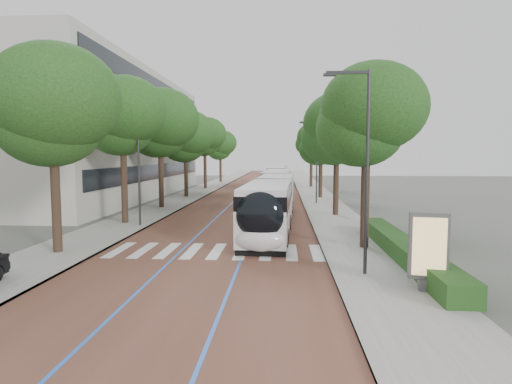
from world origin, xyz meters
TOP-DOWN VIEW (x-y plane):
  - ground at (0.00, 0.00)m, footprint 160.00×160.00m
  - road at (0.00, 40.00)m, footprint 11.00×140.00m
  - sidewalk_left at (-7.50, 40.00)m, footprint 4.00×140.00m
  - sidewalk_right at (7.50, 40.00)m, footprint 4.00×140.00m
  - kerb_left at (-5.60, 40.00)m, footprint 0.20×140.00m
  - kerb_right at (5.60, 40.00)m, footprint 0.20×140.00m
  - zebra_crossing at (0.20, 1.00)m, footprint 10.55×3.60m
  - lane_line_left at (-1.60, 40.00)m, footprint 0.12×126.00m
  - lane_line_right at (1.60, 40.00)m, footprint 0.12×126.00m
  - office_building at (-19.47, 28.00)m, footprint 18.11×40.00m
  - hedge at (9.10, 0.00)m, footprint 1.20×14.00m
  - streetlight_near at (6.62, -3.00)m, footprint 1.82×0.20m
  - streetlight_far at (6.62, 22.00)m, footprint 1.82×0.20m
  - lamp_post_left at (-6.10, 8.00)m, footprint 0.14×0.14m
  - trees_left at (-7.50, 22.97)m, footprint 6.49×60.64m
  - trees_right at (7.70, 19.99)m, footprint 5.92×47.08m
  - lead_bus at (2.78, 8.29)m, footprint 3.26×18.48m
  - bus_queued_0 at (2.82, 23.87)m, footprint 3.01×12.49m
  - bus_queued_1 at (2.49, 37.72)m, footprint 2.92×12.47m
  - bus_queued_2 at (2.87, 50.95)m, footprint 3.05×12.49m
  - ad_panel at (8.59, -4.97)m, footprint 1.36×0.61m

SIDE VIEW (x-z plane):
  - ground at x=0.00m, z-range 0.00..0.00m
  - road at x=0.00m, z-range 0.00..0.02m
  - lane_line_left at x=-1.60m, z-range 0.02..0.03m
  - lane_line_right at x=1.60m, z-range 0.02..0.03m
  - zebra_crossing at x=0.20m, z-range 0.02..0.03m
  - sidewalk_left at x=-7.50m, z-range 0.00..0.12m
  - sidewalk_right at x=7.50m, z-range 0.00..0.12m
  - kerb_left at x=-5.60m, z-range -0.01..0.13m
  - kerb_right at x=5.60m, z-range -0.01..0.13m
  - hedge at x=9.10m, z-range 0.12..0.92m
  - ad_panel at x=8.59m, z-range 0.19..2.93m
  - bus_queued_0 at x=2.82m, z-range 0.02..3.22m
  - bus_queued_1 at x=2.49m, z-range 0.02..3.22m
  - bus_queued_2 at x=2.87m, z-range 0.02..3.22m
  - lead_bus at x=2.78m, z-range 0.03..3.23m
  - lamp_post_left at x=-6.10m, z-range 0.12..8.12m
  - streetlight_near at x=6.62m, z-range 0.82..8.82m
  - streetlight_far at x=6.62m, z-range 0.82..8.82m
  - trees_right at x=7.70m, z-range 1.94..11.12m
  - trees_left at x=-7.50m, z-range 1.88..12.07m
  - office_building at x=-19.47m, z-range 0.00..14.00m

